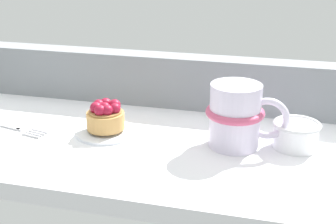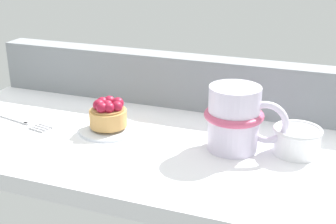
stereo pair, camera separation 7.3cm
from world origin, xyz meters
The scene contains 7 objects.
ground_plane centered at (0.00, 0.00, -1.37)cm, with size 76.02×37.62×2.74cm, color white.
window_rail_back centered at (0.00, 16.26, 4.92)cm, with size 74.50×5.10×9.83cm, color gray.
dessert_plate centered at (-6.17, 0.18, 0.44)cm, with size 10.10×10.10×0.93cm.
raspberry_tart centered at (-6.17, 0.20, 3.14)cm, with size 6.27×6.27×4.70cm.
coffee_mug centered at (15.28, 0.65, 5.11)cm, with size 12.81×9.11×10.07cm.
dessert_fork centered at (-24.38, -1.81, 0.30)cm, with size 18.10×5.56×0.60cm.
sugar_bowl centered at (24.41, 2.41, 2.22)cm, with size 7.38×7.38×4.16cm.
Camera 1 is at (21.38, -65.11, 31.00)cm, focal length 48.84 mm.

